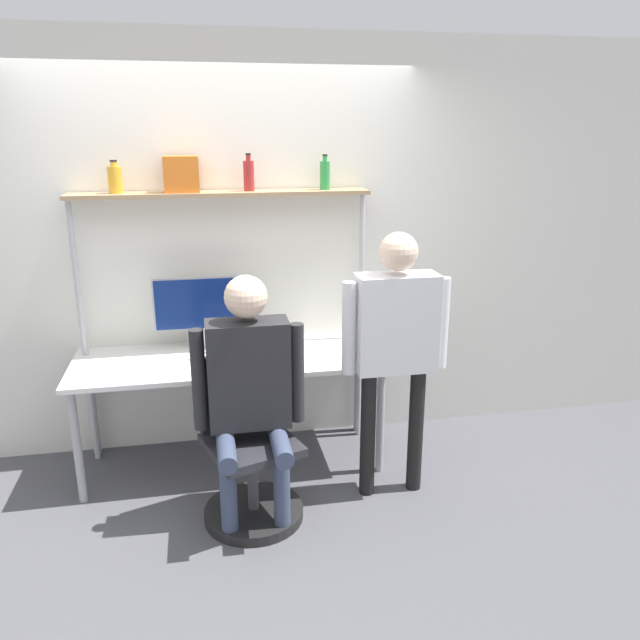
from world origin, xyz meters
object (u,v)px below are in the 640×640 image
person_seated (249,382)px  bottle_green (325,175)px  cell_phone (272,361)px  bottle_red (249,175)px  office_chair (250,469)px  person_standing (396,333)px  laptop (233,351)px  monitor (205,307)px  storage_box (181,174)px  bottle_amber (115,179)px

person_seated → bottle_green: 1.45m
cell_phone → person_seated: (-0.18, -0.52, 0.09)m
bottle_red → bottle_green: bearing=-0.0°
office_chair → person_seated: person_seated is taller
cell_phone → person_standing: person_standing is taller
person_standing → laptop: bearing=154.3°
laptop → office_chair: bearing=-85.2°
laptop → bottle_green: bottle_green is taller
office_chair → monitor: bearing=103.9°
laptop → person_seated: size_ratio=0.22×
office_chair → storage_box: bearing=109.3°
office_chair → bottle_amber: size_ratio=4.80×
storage_box → bottle_red: bearing=0.0°
person_standing → office_chair: bearing=-174.3°
monitor → cell_phone: monitor is taller
bottle_amber → storage_box: (0.39, 0.00, 0.02)m
office_chair → person_seated: 0.55m
cell_phone → person_standing: (0.66, -0.39, 0.27)m
monitor → bottle_green: 1.14m
laptop → bottle_red: size_ratio=1.37×
person_standing → monitor: bearing=146.1°
office_chair → bottle_green: bottle_green is taller
monitor → bottle_amber: size_ratio=3.32×
laptop → office_chair: size_ratio=0.33×
monitor → cell_phone: 0.57m
office_chair → person_seated: (0.01, -0.04, 0.55)m
cell_phone → person_standing: 0.81m
office_chair → storage_box: (-0.29, 0.83, 1.57)m
bottle_green → bottle_red: 0.48m
person_standing → bottle_red: size_ratio=6.98×
person_seated → bottle_amber: size_ratio=7.25×
bottle_green → bottle_amber: 1.27m
cell_phone → office_chair: office_chair is taller
monitor → laptop: 0.38m
person_standing → bottle_amber: bottle_amber is taller
laptop → bottle_amber: 1.24m
laptop → office_chair: laptop is taller
monitor → storage_box: size_ratio=3.00×
bottle_green → storage_box: bottle_green is taller
person_seated → monitor: bearing=104.1°
cell_phone → person_seated: size_ratio=0.11×
bottle_amber → cell_phone: bearing=-21.9°
office_chair → bottle_amber: 1.88m
bottle_green → storage_box: size_ratio=1.01×
laptop → person_standing: size_ratio=0.20×
bottle_green → bottle_amber: bottle_green is taller
cell_phone → bottle_green: 1.22m
monitor → office_chair: bearing=-76.1°
cell_phone → bottle_amber: bearing=158.1°
bottle_amber → bottle_red: bearing=0.0°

